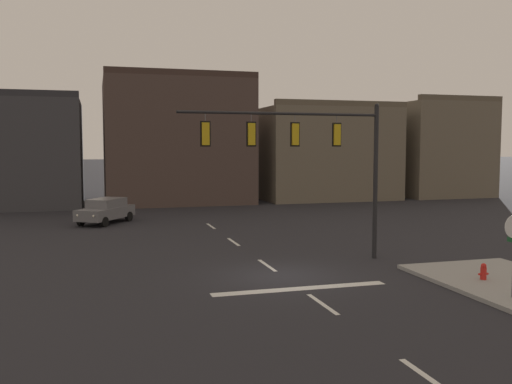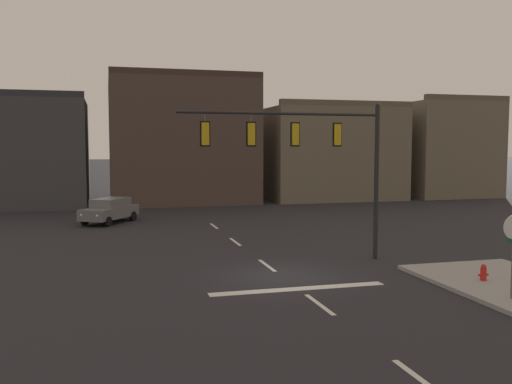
% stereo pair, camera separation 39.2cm
% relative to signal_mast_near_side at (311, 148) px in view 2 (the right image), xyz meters
% --- Properties ---
extents(ground_plane, '(400.00, 400.00, 0.00)m').
position_rel_signal_mast_near_side_xyz_m(ground_plane, '(-1.96, -2.11, -4.93)').
color(ground_plane, '#232328').
extents(stop_bar_paint, '(6.40, 0.50, 0.01)m').
position_rel_signal_mast_near_side_xyz_m(stop_bar_paint, '(-1.96, -4.11, -4.92)').
color(stop_bar_paint, silver).
rests_on(stop_bar_paint, ground).
extents(lane_centreline, '(0.16, 26.40, 0.01)m').
position_rel_signal_mast_near_side_xyz_m(lane_centreline, '(-1.96, -0.11, -4.92)').
color(lane_centreline, silver).
rests_on(lane_centreline, ground).
extents(signal_mast_near_side, '(8.89, 0.44, 6.87)m').
position_rel_signal_mast_near_side_xyz_m(signal_mast_near_side, '(0.00, 0.00, 0.00)').
color(signal_mast_near_side, black).
rests_on(signal_mast_near_side, ground).
extents(car_lot_nearside, '(3.94, 4.66, 1.61)m').
position_rel_signal_mast_near_side_xyz_m(car_lot_nearside, '(-8.26, 15.03, -4.07)').
color(car_lot_nearside, slate).
rests_on(car_lot_nearside, ground).
extents(fire_hydrant, '(0.40, 0.30, 0.75)m').
position_rel_signal_mast_near_side_xyz_m(fire_hydrant, '(4.71, -5.25, -4.60)').
color(fire_hydrant, red).
rests_on(fire_hydrant, ground).
extents(building_row, '(49.71, 10.20, 11.18)m').
position_rel_signal_mast_near_side_xyz_m(building_row, '(3.41, 27.90, -0.19)').
color(building_row, '#38383D').
rests_on(building_row, ground).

